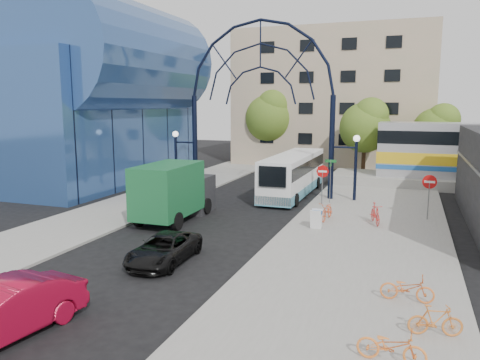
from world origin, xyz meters
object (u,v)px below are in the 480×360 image
at_px(bike_near_b, 375,214).
at_px(tree_north_a, 366,125).
at_px(gateway_arch, 260,72).
at_px(stop_sign, 322,175).
at_px(bike_far_c, 391,346).
at_px(street_name_sign, 330,172).
at_px(black_suv, 164,249).
at_px(bike_far_b, 435,321).
at_px(tree_north_b, 271,115).
at_px(sandwich_board, 316,217).
at_px(do_not_enter_sign, 429,186).
at_px(tree_north_c, 438,128).
at_px(city_bus, 293,174).
at_px(bike_near_a, 327,211).
at_px(green_truck, 175,191).
at_px(red_sedan, 2,312).
at_px(bike_far_a, 407,288).

bearing_deg(bike_near_b, tree_north_a, 80.18).
bearing_deg(gateway_arch, stop_sign, -22.63).
bearing_deg(bike_far_c, street_name_sign, 16.90).
height_order(tree_north_a, black_suv, tree_north_a).
relative_size(black_suv, bike_far_b, 2.82).
distance_m(tree_north_b, black_suv, 31.58).
bearing_deg(sandwich_board, do_not_enter_sign, 36.68).
bearing_deg(bike_far_b, black_suv, 61.27).
distance_m(tree_north_c, black_suv, 31.29).
xyz_separation_m(city_bus, bike_near_a, (3.62, -7.03, -0.89)).
relative_size(street_name_sign, green_truck, 0.44).
xyz_separation_m(do_not_enter_sign, street_name_sign, (-5.80, 2.60, 0.15)).
relative_size(gateway_arch, red_sedan, 2.89).
xyz_separation_m(tree_north_c, red_sedan, (-12.51, -35.96, -3.50)).
xyz_separation_m(green_truck, bike_far_a, (12.34, -7.55, -1.05)).
bearing_deg(green_truck, tree_north_b, 92.92).
relative_size(gateway_arch, city_bus, 1.30).
distance_m(tree_north_a, black_suv, 27.73).
bearing_deg(bike_far_c, red_sedan, 105.18).
bearing_deg(bike_far_b, tree_north_c, -14.22).
bearing_deg(green_truck, black_suv, -66.71).
bearing_deg(bike_far_c, city_bus, 22.95).
height_order(sandwich_board, black_suv, black_suv).
xyz_separation_m(sandwich_board, bike_far_b, (5.21, -10.01, -0.18)).
bearing_deg(green_truck, stop_sign, 40.96).
bearing_deg(stop_sign, black_suv, -107.58).
height_order(city_bus, bike_near_a, city_bus).
xyz_separation_m(gateway_arch, tree_north_c, (12.12, 13.93, -4.28)).
bearing_deg(bike_far_c, tree_north_a, 9.58).
height_order(do_not_enter_sign, bike_near_a, do_not_enter_sign).
bearing_deg(bike_far_c, tree_north_b, 23.92).
height_order(tree_north_a, red_sedan, tree_north_a).
bearing_deg(do_not_enter_sign, tree_north_c, 86.42).
distance_m(stop_sign, tree_north_a, 14.23).
height_order(street_name_sign, green_truck, green_truck).
xyz_separation_m(do_not_enter_sign, bike_far_a, (-0.94, -11.88, -1.41)).
bearing_deg(tree_north_a, sandwich_board, -91.50).
xyz_separation_m(gateway_arch, stop_sign, (4.80, -2.00, -6.56)).
height_order(red_sedan, bike_far_c, red_sedan).
bearing_deg(black_suv, tree_north_b, 96.28).
distance_m(stop_sign, bike_far_c, 18.59).
relative_size(tree_north_a, city_bus, 0.66).
bearing_deg(red_sedan, bike_near_b, 70.88).
distance_m(bike_near_a, bike_near_b, 2.55).
bearing_deg(bike_near_a, bike_far_c, -68.97).
xyz_separation_m(stop_sign, black_suv, (-4.11, -12.97, -1.42)).
bearing_deg(gateway_arch, bike_far_a, -57.66).
relative_size(stop_sign, green_truck, 0.39).
xyz_separation_m(sandwich_board, tree_north_a, (0.52, 19.95, 3.86)).
xyz_separation_m(tree_north_a, bike_far_a, (3.94, -27.81, -4.05)).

